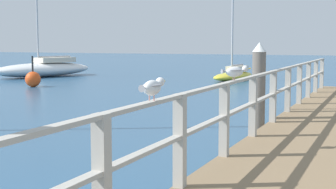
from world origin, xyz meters
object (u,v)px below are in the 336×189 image
seagull_foreground (153,87)px  seagull_background (235,71)px  boat_3 (44,69)px  channel_buoy (33,79)px  dock_piling_far (259,90)px  boat_1 (234,75)px

seagull_foreground → seagull_background: size_ratio=1.27×
seagull_foreground → boat_3: bearing=132.0°
seagull_background → channel_buoy: size_ratio=0.27×
dock_piling_far → boat_3: bearing=140.2°
boat_1 → channel_buoy: bearing=53.5°
seagull_foreground → channel_buoy: seagull_foreground is taller
dock_piling_far → seagull_foreground: size_ratio=4.22×
dock_piling_far → boat_1: (-4.94, 15.06, -0.71)m
seagull_foreground → boat_1: 21.69m
seagull_background → boat_1: size_ratio=0.08×
dock_piling_far → boat_3: boat_3 is taller
seagull_background → channel_buoy: (-12.51, 10.71, -1.22)m
seagull_background → boat_3: size_ratio=0.05×
seagull_background → boat_3: 23.14m
boat_1 → boat_3: 11.14m
boat_1 → channel_buoy: size_ratio=3.19×
channel_buoy → seagull_foreground: bearing=-47.2°
seagull_background → channel_buoy: bearing=-174.6°
seagull_foreground → boat_3: (-16.31, 19.18, -1.11)m
dock_piling_far → seagull_foreground: (0.38, -5.93, 0.57)m
boat_1 → dock_piling_far: bearing=115.5°
dock_piling_far → boat_1: size_ratio=0.45×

